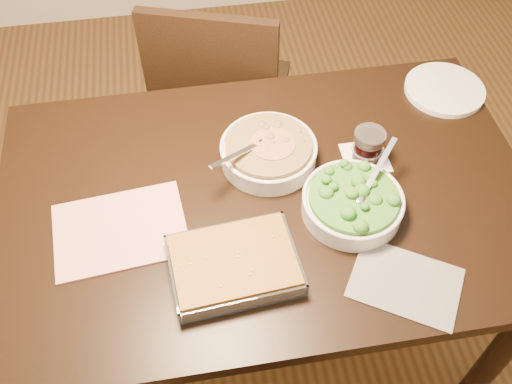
{
  "coord_description": "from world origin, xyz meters",
  "views": [
    {
      "loc": [
        -0.18,
        -0.91,
        1.91
      ],
      "look_at": [
        -0.03,
        -0.03,
        0.8
      ],
      "focal_mm": 40.0,
      "sensor_mm": 36.0,
      "label": 1
    }
  ],
  "objects_px": {
    "broccoli_bowl": "(353,203)",
    "chair_far": "(220,96)",
    "baking_dish": "(234,265)",
    "table": "(267,215)",
    "stew_bowl": "(268,151)",
    "wine_tumbler": "(368,145)",
    "dinner_plate": "(444,89)"
  },
  "relations": [
    {
      "from": "stew_bowl",
      "to": "chair_far",
      "type": "bearing_deg",
      "value": 98.17
    },
    {
      "from": "table",
      "to": "stew_bowl",
      "type": "height_order",
      "value": "stew_bowl"
    },
    {
      "from": "table",
      "to": "stew_bowl",
      "type": "xyz_separation_m",
      "value": [
        0.02,
        0.11,
        0.13
      ]
    },
    {
      "from": "chair_far",
      "to": "stew_bowl",
      "type": "bearing_deg",
      "value": 116.81
    },
    {
      "from": "dinner_plate",
      "to": "chair_far",
      "type": "relative_size",
      "value": 0.26
    },
    {
      "from": "broccoli_bowl",
      "to": "wine_tumbler",
      "type": "relative_size",
      "value": 2.73
    },
    {
      "from": "chair_far",
      "to": "table",
      "type": "bearing_deg",
      "value": 113.33
    },
    {
      "from": "table",
      "to": "stew_bowl",
      "type": "relative_size",
      "value": 5.34
    },
    {
      "from": "stew_bowl",
      "to": "baking_dish",
      "type": "bearing_deg",
      "value": -113.0
    },
    {
      "from": "table",
      "to": "wine_tumbler",
      "type": "xyz_separation_m",
      "value": [
        0.29,
        0.08,
        0.15
      ]
    },
    {
      "from": "baking_dish",
      "to": "wine_tumbler",
      "type": "relative_size",
      "value": 3.33
    },
    {
      "from": "table",
      "to": "broccoli_bowl",
      "type": "height_order",
      "value": "broccoli_bowl"
    },
    {
      "from": "baking_dish",
      "to": "wine_tumbler",
      "type": "xyz_separation_m",
      "value": [
        0.4,
        0.29,
        0.03
      ]
    },
    {
      "from": "wine_tumbler",
      "to": "dinner_plate",
      "type": "xyz_separation_m",
      "value": [
        0.31,
        0.22,
        -0.04
      ]
    },
    {
      "from": "stew_bowl",
      "to": "wine_tumbler",
      "type": "distance_m",
      "value": 0.27
    },
    {
      "from": "table",
      "to": "broccoli_bowl",
      "type": "distance_m",
      "value": 0.26
    },
    {
      "from": "baking_dish",
      "to": "chair_far",
      "type": "relative_size",
      "value": 0.33
    },
    {
      "from": "chair_far",
      "to": "wine_tumbler",
      "type": "bearing_deg",
      "value": 139.41
    },
    {
      "from": "stew_bowl",
      "to": "broccoli_bowl",
      "type": "height_order",
      "value": "same"
    },
    {
      "from": "stew_bowl",
      "to": "dinner_plate",
      "type": "xyz_separation_m",
      "value": [
        0.58,
        0.19,
        -0.03
      ]
    },
    {
      "from": "baking_dish",
      "to": "chair_far",
      "type": "bearing_deg",
      "value": 81.09
    },
    {
      "from": "stew_bowl",
      "to": "baking_dish",
      "type": "relative_size",
      "value": 0.84
    },
    {
      "from": "table",
      "to": "broccoli_bowl",
      "type": "xyz_separation_m",
      "value": [
        0.2,
        -0.09,
        0.13
      ]
    },
    {
      "from": "table",
      "to": "chair_far",
      "type": "xyz_separation_m",
      "value": [
        -0.05,
        0.65,
        -0.13
      ]
    },
    {
      "from": "broccoli_bowl",
      "to": "chair_far",
      "type": "distance_m",
      "value": 0.83
    },
    {
      "from": "broccoli_bowl",
      "to": "wine_tumbler",
      "type": "height_order",
      "value": "same"
    },
    {
      "from": "baking_dish",
      "to": "chair_far",
      "type": "distance_m",
      "value": 0.9
    },
    {
      "from": "dinner_plate",
      "to": "chair_far",
      "type": "xyz_separation_m",
      "value": [
        -0.65,
        0.35,
        -0.24
      ]
    },
    {
      "from": "stew_bowl",
      "to": "wine_tumbler",
      "type": "xyz_separation_m",
      "value": [
        0.26,
        -0.04,
        0.02
      ]
    },
    {
      "from": "dinner_plate",
      "to": "chair_far",
      "type": "bearing_deg",
      "value": 152.02
    },
    {
      "from": "stew_bowl",
      "to": "baking_dish",
      "type": "xyz_separation_m",
      "value": [
        -0.14,
        -0.33,
        -0.01
      ]
    },
    {
      "from": "wine_tumbler",
      "to": "chair_far",
      "type": "bearing_deg",
      "value": 120.77
    }
  ]
}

